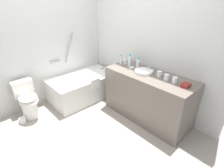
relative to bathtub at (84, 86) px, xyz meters
name	(u,v)px	position (x,y,z in m)	size (l,w,h in m)	color
ground_plane	(86,131)	(-0.64, -0.96, -0.27)	(3.80, 3.80, 0.00)	#9E9389
wall_back_tiled	(37,39)	(-0.64, 0.45, 1.03)	(3.20, 0.10, 2.60)	silver
wall_right_mirror	(146,40)	(0.81, -0.96, 1.03)	(0.10, 3.12, 2.60)	silver
bathtub	(84,86)	(0.00, 0.00, 0.00)	(1.42, 0.80, 1.36)	silver
toilet	(27,100)	(-1.14, 0.10, 0.07)	(0.35, 0.54, 0.69)	white
vanity_counter	(147,96)	(0.44, -1.37, 0.15)	(0.64, 1.55, 0.85)	#6B6056
sink_basin	(144,72)	(0.42, -1.26, 0.60)	(0.31, 0.31, 0.05)	white
sink_faucet	(150,68)	(0.61, -1.26, 0.60)	(0.12, 0.15, 0.07)	silver
water_bottle_0	(138,63)	(0.51, -1.05, 0.67)	(0.06, 0.06, 0.20)	silver
water_bottle_1	(129,61)	(0.48, -0.87, 0.68)	(0.06, 0.06, 0.23)	silver
water_bottle_2	(121,60)	(0.45, -0.68, 0.66)	(0.06, 0.06, 0.19)	silver
drinking_glass_0	(159,74)	(0.48, -1.52, 0.62)	(0.08, 0.08, 0.09)	white
drinking_glass_1	(166,77)	(0.44, -1.67, 0.62)	(0.07, 0.07, 0.10)	white
drinking_glass_2	(175,80)	(0.44, -1.81, 0.62)	(0.08, 0.08, 0.10)	white
drinking_glass_3	(125,62)	(0.51, -0.74, 0.62)	(0.07, 0.07, 0.10)	white
amenity_basket	(186,85)	(0.45, -1.99, 0.60)	(0.14, 0.10, 0.05)	maroon
soap_dish	(132,68)	(0.44, -0.97, 0.58)	(0.09, 0.06, 0.02)	white
toilet_paper_roll	(23,120)	(-1.32, -0.02, -0.22)	(0.11, 0.11, 0.11)	white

